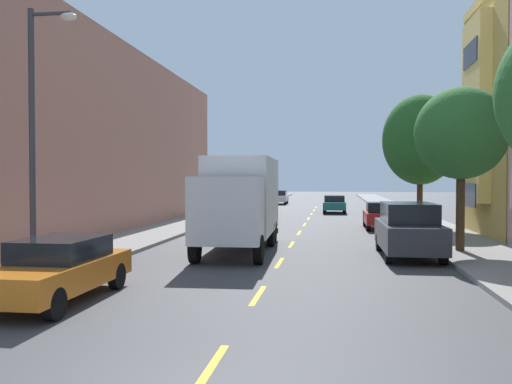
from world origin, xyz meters
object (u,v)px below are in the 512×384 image
at_px(parked_suv_charcoal, 408,229).
at_px(moving_teal_sedan, 334,204).
at_px(street_tree_second, 461,134).
at_px(parked_wagon_silver, 279,197).
at_px(street_lamp, 37,124).
at_px(delivery_box_truck, 241,199).
at_px(parked_sedan_orange, 58,268).
at_px(parked_hatchback_red, 381,215).
at_px(parked_hatchback_white, 223,216).
at_px(street_tree_third, 420,140).
at_px(parked_hatchback_navy, 241,209).

bearing_deg(parked_suv_charcoal, moving_teal_sedan, 96.09).
distance_m(street_tree_second, parked_wagon_silver, 39.63).
relative_size(street_lamp, parked_suv_charcoal, 1.47).
height_order(delivery_box_truck, parked_suv_charcoal, delivery_box_truck).
xyz_separation_m(street_lamp, parked_wagon_silver, (1.70, 45.48, -3.44)).
relative_size(parked_sedan_orange, parked_hatchback_red, 1.12).
distance_m(parked_sedan_orange, moving_teal_sedan, 33.27).
xyz_separation_m(street_lamp, parked_hatchback_white, (1.72, 15.49, -3.48)).
height_order(parked_suv_charcoal, parked_hatchback_white, parked_suv_charcoal).
bearing_deg(parked_sedan_orange, parked_hatchback_red, 65.16).
bearing_deg(street_tree_second, parked_hatchback_red, 102.06).
bearing_deg(street_tree_third, street_lamp, -126.01).
bearing_deg(parked_suv_charcoal, delivery_box_truck, 171.67).
height_order(parked_wagon_silver, moving_teal_sedan, parked_wagon_silver).
height_order(street_tree_second, parked_hatchback_red, street_tree_second).
bearing_deg(parked_hatchback_navy, street_tree_second, -53.64).
bearing_deg(parked_hatchback_red, parked_sedan_orange, -114.84).
height_order(street_tree_third, parked_hatchback_white, street_tree_third).
distance_m(street_tree_second, parked_hatchback_white, 13.81).
distance_m(street_tree_third, parked_suv_charcoal, 11.43).
height_order(parked_wagon_silver, parked_hatchback_red, same).
xyz_separation_m(street_tree_second, parked_hatchback_navy, (-10.83, 14.71, -3.69)).
bearing_deg(parked_hatchback_red, moving_teal_sedan, 100.45).
relative_size(parked_wagon_silver, parked_hatchback_white, 1.18).
bearing_deg(parked_hatchback_white, street_tree_third, 8.08).
bearing_deg(parked_sedan_orange, moving_teal_sedan, 79.20).
height_order(parked_wagon_silver, parked_hatchback_white, same).
xyz_separation_m(street_tree_second, moving_teal_sedan, (-4.60, 23.41, -3.70)).
bearing_deg(parked_hatchback_red, street_tree_third, -4.23).
bearing_deg(parked_hatchback_navy, street_lamp, -93.93).
height_order(delivery_box_truck, parked_hatchback_navy, delivery_box_truck).
distance_m(parked_wagon_silver, parked_sedan_orange, 47.27).
bearing_deg(delivery_box_truck, moving_teal_sedan, 81.28).
xyz_separation_m(street_tree_third, parked_hatchback_navy, (-10.83, 5.19, -4.14)).
bearing_deg(parked_wagon_silver, street_lamp, -92.14).
xyz_separation_m(street_lamp, delivery_box_truck, (4.14, 7.36, -2.23)).
bearing_deg(street_tree_third, parked_hatchback_red, 175.77).
xyz_separation_m(parked_hatchback_red, moving_teal_sedan, (-2.54, 13.74, -0.01)).
distance_m(parked_sedan_orange, parked_hatchback_white, 17.28).
relative_size(parked_sedan_orange, moving_teal_sedan, 1.00).
bearing_deg(parked_sedan_orange, parked_suv_charcoal, 42.97).
distance_m(parked_sedan_orange, parked_hatchback_red, 20.87).
relative_size(parked_hatchback_white, parked_hatchback_red, 1.00).
xyz_separation_m(street_tree_second, street_tree_third, (0.00, 9.52, 0.45)).
height_order(street_tree_third, moving_teal_sedan, street_tree_third).
bearing_deg(parked_suv_charcoal, street_lamp, -148.11).
xyz_separation_m(street_tree_third, parked_hatchback_white, (-10.63, -1.51, -4.14)).
relative_size(street_tree_second, street_lamp, 0.85).
distance_m(delivery_box_truck, parked_hatchback_red, 11.63).
bearing_deg(parked_wagon_silver, moving_teal_sedan, -67.46).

